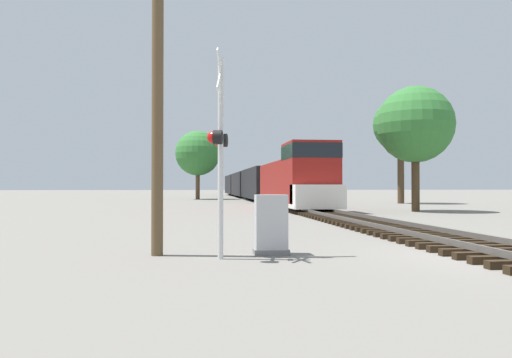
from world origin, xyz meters
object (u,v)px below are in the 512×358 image
tree_mid_background (401,125)px  tree_deep_background (198,153)px  relay_cabinet (271,225)px  utility_pole (158,55)px  crossing_signal_near (219,144)px  freight_train (253,184)px  tree_far_right (415,125)px

tree_mid_background → tree_deep_background: bearing=137.2°
tree_deep_background → relay_cabinet: bearing=-88.2°
relay_cabinet → utility_pole: bearing=177.3°
tree_deep_background → crossing_signal_near: bearing=-89.7°
relay_cabinet → tree_mid_background: 36.79m
relay_cabinet → utility_pole: utility_pole is taller
freight_train → relay_cabinet: bearing=-96.0°
utility_pole → tree_far_right: size_ratio=1.13×
tree_deep_background → freight_train: bearing=-10.4°
utility_pole → tree_far_right: 23.15m
tree_far_right → utility_pole: bearing=-128.7°
crossing_signal_near → tree_deep_background: size_ratio=0.54×
freight_train → tree_deep_background: tree_deep_background is taller
crossing_signal_near → tree_far_right: bearing=157.4°
tree_far_right → tree_deep_background: size_ratio=0.95×
utility_pole → tree_mid_background: tree_mid_background is taller
relay_cabinet → freight_train: bearing=84.0°
freight_train → crossing_signal_near: crossing_signal_near is taller
tree_far_right → tree_mid_background: size_ratio=0.81×
freight_train → utility_pole: (-7.65, -47.73, 2.75)m
tree_far_right → tree_mid_background: bearing=70.3°
relay_cabinet → tree_far_right: (11.85, 18.19, 4.72)m
freight_train → tree_far_right: (6.80, -29.67, 3.58)m
crossing_signal_near → tree_far_right: 23.07m
relay_cabinet → tree_mid_background: (16.83, 32.08, 6.44)m
tree_mid_background → tree_deep_background: tree_mid_background is taller
relay_cabinet → utility_pole: 4.68m
utility_pole → tree_deep_background: size_ratio=1.07×
freight_train → utility_pole: 48.42m
tree_mid_background → tree_deep_background: size_ratio=1.17×
tree_mid_background → tree_deep_background: (-18.33, 16.98, -1.58)m
freight_train → tree_far_right: bearing=-77.1°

